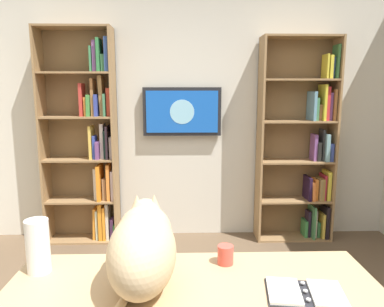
{
  "coord_description": "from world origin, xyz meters",
  "views": [
    {
      "loc": [
        0.07,
        1.74,
        1.61
      ],
      "look_at": [
        -0.01,
        -1.16,
        1.1
      ],
      "focal_mm": 34.14,
      "sensor_mm": 36.0,
      "label": 1
    }
  ],
  "objects_px": {
    "bookshelf_right": "(89,142)",
    "cat": "(143,246)",
    "wall_mounted_tv": "(182,112)",
    "coffee_mug": "(225,255)",
    "paper_towel_roll": "(38,246)",
    "open_binder": "(305,293)",
    "bookshelf_left": "(304,147)"
  },
  "relations": [
    {
      "from": "bookshelf_right",
      "to": "cat",
      "type": "distance_m",
      "value": 2.42
    },
    {
      "from": "wall_mounted_tv",
      "to": "coffee_mug",
      "type": "bearing_deg",
      "value": 95.63
    },
    {
      "from": "cat",
      "to": "paper_towel_roll",
      "type": "bearing_deg",
      "value": -14.28
    },
    {
      "from": "bookshelf_right",
      "to": "open_binder",
      "type": "relative_size",
      "value": 6.22
    },
    {
      "from": "bookshelf_right",
      "to": "coffee_mug",
      "type": "xyz_separation_m",
      "value": [
        -1.19,
        2.09,
        -0.28
      ]
    },
    {
      "from": "cat",
      "to": "paper_towel_roll",
      "type": "distance_m",
      "value": 0.53
    },
    {
      "from": "bookshelf_left",
      "to": "cat",
      "type": "bearing_deg",
      "value": 56.97
    },
    {
      "from": "paper_towel_roll",
      "to": "coffee_mug",
      "type": "distance_m",
      "value": 0.91
    },
    {
      "from": "bookshelf_right",
      "to": "open_binder",
      "type": "height_order",
      "value": "bookshelf_right"
    },
    {
      "from": "wall_mounted_tv",
      "to": "bookshelf_right",
      "type": "bearing_deg",
      "value": 4.94
    },
    {
      "from": "bookshelf_right",
      "to": "coffee_mug",
      "type": "bearing_deg",
      "value": 119.72
    },
    {
      "from": "cat",
      "to": "wall_mounted_tv",
      "type": "bearing_deg",
      "value": -94.32
    },
    {
      "from": "coffee_mug",
      "to": "paper_towel_roll",
      "type": "bearing_deg",
      "value": 3.6
    },
    {
      "from": "wall_mounted_tv",
      "to": "cat",
      "type": "xyz_separation_m",
      "value": [
        0.18,
        2.36,
        -0.45
      ]
    },
    {
      "from": "bookshelf_right",
      "to": "cat",
      "type": "xyz_separation_m",
      "value": [
        -0.8,
        2.28,
        -0.14
      ]
    },
    {
      "from": "bookshelf_left",
      "to": "paper_towel_roll",
      "type": "height_order",
      "value": "bookshelf_left"
    },
    {
      "from": "bookshelf_left",
      "to": "wall_mounted_tv",
      "type": "relative_size",
      "value": 2.6
    },
    {
      "from": "bookshelf_left",
      "to": "open_binder",
      "type": "height_order",
      "value": "bookshelf_left"
    },
    {
      "from": "open_binder",
      "to": "paper_towel_roll",
      "type": "distance_m",
      "value": 1.25
    },
    {
      "from": "wall_mounted_tv",
      "to": "cat",
      "type": "relative_size",
      "value": 1.22
    },
    {
      "from": "open_binder",
      "to": "paper_towel_roll",
      "type": "relative_size",
      "value": 1.37
    },
    {
      "from": "bookshelf_left",
      "to": "wall_mounted_tv",
      "type": "xyz_separation_m",
      "value": [
        1.3,
        -0.08,
        0.37
      ]
    },
    {
      "from": "bookshelf_left",
      "to": "bookshelf_right",
      "type": "height_order",
      "value": "bookshelf_right"
    },
    {
      "from": "wall_mounted_tv",
      "to": "open_binder",
      "type": "distance_m",
      "value": 2.6
    },
    {
      "from": "cat",
      "to": "coffee_mug",
      "type": "height_order",
      "value": "cat"
    },
    {
      "from": "wall_mounted_tv",
      "to": "open_binder",
      "type": "bearing_deg",
      "value": 102.01
    },
    {
      "from": "wall_mounted_tv",
      "to": "cat",
      "type": "height_order",
      "value": "wall_mounted_tv"
    },
    {
      "from": "bookshelf_left",
      "to": "bookshelf_right",
      "type": "distance_m",
      "value": 2.28
    },
    {
      "from": "open_binder",
      "to": "paper_towel_roll",
      "type": "bearing_deg",
      "value": -10.93
    },
    {
      "from": "bookshelf_right",
      "to": "cat",
      "type": "bearing_deg",
      "value": 109.36
    },
    {
      "from": "wall_mounted_tv",
      "to": "bookshelf_left",
      "type": "bearing_deg",
      "value": 176.33
    },
    {
      "from": "wall_mounted_tv",
      "to": "open_binder",
      "type": "xyz_separation_m",
      "value": [
        -0.52,
        2.46,
        -0.63
      ]
    }
  ]
}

